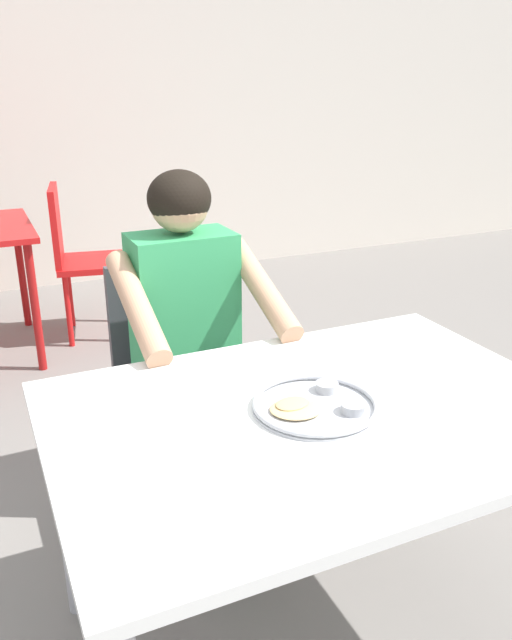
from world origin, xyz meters
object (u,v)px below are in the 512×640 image
thali_tray (315,405)px  diner_foreground (193,326)px  chair_red_right (76,251)px  table_foreground (317,433)px  chair_foreground (175,363)px

thali_tray → diner_foreground: size_ratio=0.25×
chair_red_right → thali_tray: bearing=-86.7°
table_foreground → thali_tray: size_ratio=4.18×
table_foreground → chair_red_right: chair_red_right is taller
chair_foreground → thali_tray: bearing=-85.4°
table_foreground → thali_tray: 0.08m
chair_foreground → diner_foreground: diner_foreground is taller
table_foreground → chair_foreground: chair_foreground is taller
table_foreground → chair_red_right: size_ratio=1.40×
chair_red_right → chair_foreground: bearing=-87.5°
thali_tray → chair_red_right: size_ratio=0.33×
chair_red_right → table_foreground: bearing=-86.6°
thali_tray → chair_foreground: chair_foreground is taller
thali_tray → diner_foreground: bearing=95.9°
table_foreground → thali_tray: thali_tray is taller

